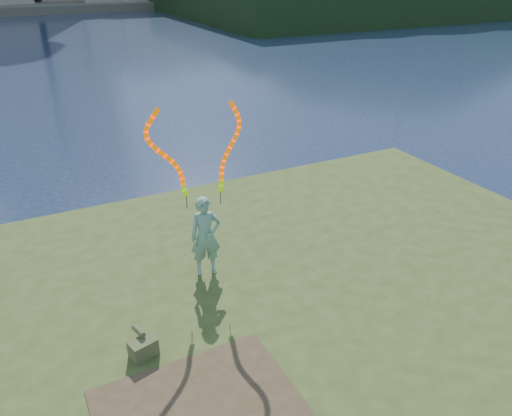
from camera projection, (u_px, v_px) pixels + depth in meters
ground at (245, 309)px, 11.60m from camera, size 320.00×320.00×0.00m
grassy_knoll at (297, 362)px, 9.61m from camera, size 20.00×18.00×0.80m
far_shore at (10, 2)px, 87.20m from camera, size 320.00×40.00×1.20m
wooded_hill at (410, 7)px, 83.44m from camera, size 78.00×50.00×63.00m
woman_with_ribbons at (205, 218)px, 10.98m from camera, size 2.13×0.60×4.24m
canvas_bag at (143, 347)px, 9.05m from camera, size 0.54×0.61×0.46m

